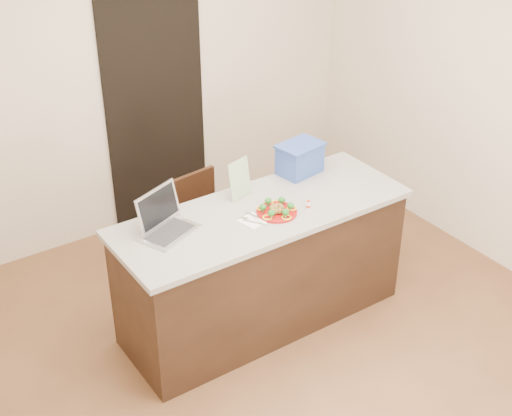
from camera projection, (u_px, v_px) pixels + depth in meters
ground at (282, 336)px, 5.06m from camera, size 4.00×4.00×0.00m
room_shell at (287, 126)px, 4.23m from camera, size 4.00×4.00×4.00m
doorway at (156, 112)px, 6.01m from camera, size 0.90×0.02×2.00m
island at (262, 266)px, 5.00m from camera, size 2.06×0.76×0.92m
plate at (277, 212)px, 4.72m from camera, size 0.27×0.27×0.02m
meatballs at (276, 208)px, 4.71m from camera, size 0.11×0.11×0.04m
broccoli at (277, 206)px, 4.70m from camera, size 0.21×0.23×0.04m
pepper_rings at (277, 211)px, 4.72m from camera, size 0.27×0.26×0.01m
napkin at (253, 221)px, 4.64m from camera, size 0.19×0.19×0.01m
fork at (249, 220)px, 4.64m from camera, size 0.08×0.16×0.00m
knife at (258, 219)px, 4.64m from camera, size 0.04×0.21×0.01m
yogurt_bottle at (308, 205)px, 4.77m from camera, size 0.03×0.03×0.06m
laptop at (164, 220)px, 4.52m from camera, size 0.43×0.41×0.26m
leaflet at (240, 179)px, 4.85m from camera, size 0.20×0.09×0.27m
blue_box at (300, 158)px, 5.17m from camera, size 0.36×0.28×0.23m
chair at (201, 219)px, 5.51m from camera, size 0.42×0.42×0.84m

